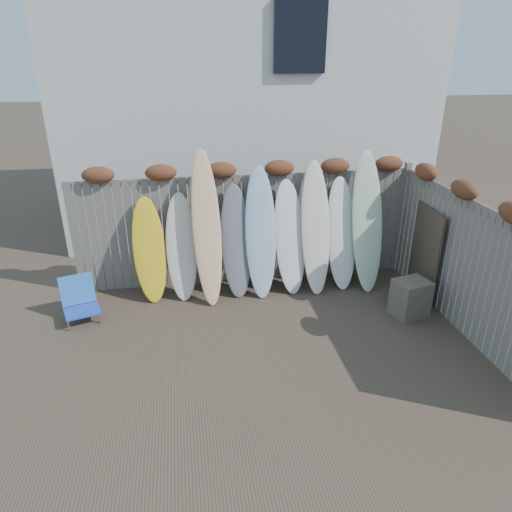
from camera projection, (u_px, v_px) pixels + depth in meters
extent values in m
plane|color=#493A2D|center=(270.00, 354.00, 6.46)|extent=(80.00, 80.00, 0.00)
cube|color=slate|center=(245.00, 229.00, 8.22)|extent=(6.00, 0.10, 2.00)
cube|color=slate|center=(401.00, 218.00, 8.65)|extent=(0.10, 0.10, 2.10)
ellipsoid|color=brown|center=(98.00, 175.00, 7.37)|extent=(0.52, 0.28, 0.28)
ellipsoid|color=brown|center=(161.00, 173.00, 7.52)|extent=(0.52, 0.28, 0.28)
ellipsoid|color=brown|center=(221.00, 170.00, 7.67)|extent=(0.52, 0.28, 0.28)
ellipsoid|color=brown|center=(279.00, 168.00, 7.82)|extent=(0.52, 0.28, 0.28)
ellipsoid|color=brown|center=(335.00, 166.00, 7.98)|extent=(0.52, 0.28, 0.28)
ellipsoid|color=brown|center=(389.00, 164.00, 8.13)|extent=(0.52, 0.28, 0.28)
cube|color=slate|center=(469.00, 270.00, 6.69)|extent=(0.10, 4.40, 2.00)
ellipsoid|color=brown|center=(464.00, 189.00, 6.60)|extent=(0.28, 0.56, 0.28)
ellipsoid|color=brown|center=(426.00, 172.00, 7.59)|extent=(0.28, 0.56, 0.28)
cube|color=silver|center=(240.00, 94.00, 11.17)|extent=(8.00, 5.00, 6.00)
cube|color=black|center=(300.00, 36.00, 8.51)|extent=(1.00, 0.12, 1.30)
cube|color=blue|center=(82.00, 310.00, 7.18)|extent=(0.63, 0.59, 0.03)
cube|color=blue|center=(77.00, 289.00, 7.28)|extent=(0.54, 0.31, 0.48)
cylinder|color=#A3A3AA|center=(68.00, 325.00, 6.97)|extent=(0.03, 0.03, 0.19)
cylinder|color=#AFAFB6|center=(65.00, 314.00, 7.28)|extent=(0.03, 0.03, 0.19)
cylinder|color=#BABBC2|center=(100.00, 318.00, 7.16)|extent=(0.03, 0.03, 0.19)
cylinder|color=#B5B5BD|center=(96.00, 307.00, 7.48)|extent=(0.03, 0.03, 0.19)
cube|color=#635A4A|center=(410.00, 298.00, 7.32)|extent=(0.61, 0.54, 0.61)
cube|color=brown|center=(425.00, 253.00, 7.78)|extent=(0.17, 1.05, 1.58)
ellipsoid|color=gold|center=(149.00, 250.00, 7.67)|extent=(0.60, 0.68, 1.74)
ellipsoid|color=beige|center=(182.00, 247.00, 7.74)|extent=(0.54, 0.66, 1.79)
ellipsoid|color=#EEC489|center=(207.00, 229.00, 7.54)|extent=(0.51, 0.89, 2.49)
ellipsoid|color=slate|center=(236.00, 241.00, 7.83)|extent=(0.53, 0.68, 1.90)
ellipsoid|color=#9DBFDA|center=(261.00, 233.00, 7.79)|extent=(0.58, 0.81, 2.19)
ellipsoid|color=silver|center=(290.00, 237.00, 7.94)|extent=(0.60, 0.73, 1.94)
ellipsoid|color=silver|center=(316.00, 228.00, 7.92)|extent=(0.53, 0.81, 2.25)
ellipsoid|color=white|center=(341.00, 234.00, 8.10)|extent=(0.54, 0.69, 1.94)
ellipsoid|color=beige|center=(367.00, 222.00, 7.99)|extent=(0.58, 0.86, 2.39)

